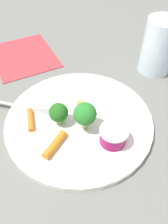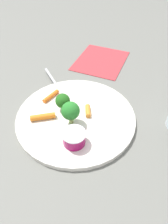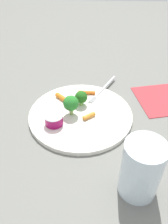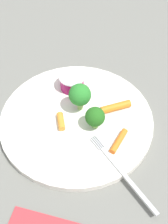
% 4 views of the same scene
% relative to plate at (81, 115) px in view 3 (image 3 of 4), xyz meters
% --- Properties ---
extents(ground_plane, '(2.40, 2.40, 0.00)m').
position_rel_plate_xyz_m(ground_plane, '(0.00, 0.00, -0.01)').
color(ground_plane, slate).
extents(plate, '(0.28, 0.28, 0.01)m').
position_rel_plate_xyz_m(plate, '(0.00, 0.00, 0.00)').
color(plate, silver).
rests_on(plate, ground_plane).
extents(sauce_cup, '(0.05, 0.05, 0.03)m').
position_rel_plate_xyz_m(sauce_cup, '(0.07, 0.05, 0.02)').
color(sauce_cup, '#8B0A48').
rests_on(sauce_cup, plate).
extents(broccoli_floret_0, '(0.04, 0.04, 0.06)m').
position_rel_plate_xyz_m(broccoli_floret_0, '(0.02, 0.01, 0.04)').
color(broccoli_floret_0, '#86B157').
rests_on(broccoli_floret_0, plate).
extents(broccoli_floret_1, '(0.04, 0.04, 0.04)m').
position_rel_plate_xyz_m(broccoli_floret_1, '(-0.00, -0.04, 0.03)').
color(broccoli_floret_1, '#7FB956').
rests_on(broccoli_floret_1, plate).
extents(carrot_stick_0, '(0.04, 0.03, 0.01)m').
position_rel_plate_xyz_m(carrot_stick_0, '(-0.02, 0.02, 0.01)').
color(carrot_stick_0, orange).
rests_on(carrot_stick_0, plate).
extents(carrot_stick_1, '(0.05, 0.05, 0.01)m').
position_rel_plate_xyz_m(carrot_stick_1, '(0.05, -0.05, 0.01)').
color(carrot_stick_1, orange).
rests_on(carrot_stick_1, plate).
extents(carrot_stick_2, '(0.05, 0.01, 0.01)m').
position_rel_plate_xyz_m(carrot_stick_2, '(-0.01, -0.09, 0.01)').
color(carrot_stick_2, orange).
rests_on(carrot_stick_2, plate).
extents(fork, '(0.09, 0.15, 0.00)m').
position_rel_plate_xyz_m(fork, '(-0.06, -0.12, 0.01)').
color(fork, '#B1B2B5').
rests_on(fork, plate).
extents(drinking_glass, '(0.08, 0.08, 0.13)m').
position_rel_plate_xyz_m(drinking_glass, '(-0.12, 0.22, 0.06)').
color(drinking_glass, silver).
rests_on(drinking_glass, ground_plane).
extents(napkin, '(0.21, 0.19, 0.00)m').
position_rel_plate_xyz_m(napkin, '(-0.26, -0.09, -0.00)').
color(napkin, '#B13238').
rests_on(napkin, ground_plane).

